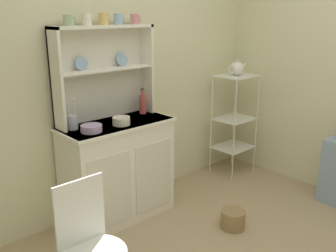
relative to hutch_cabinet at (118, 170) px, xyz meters
The scene contains 16 objects.
wall_back 0.88m from the hutch_cabinet, 46.21° to the left, with size 3.84×0.05×2.50m, color beige.
hutch_cabinet is the anchor object (origin of this frame).
hutch_shelf_unit 0.88m from the hutch_cabinet, 90.00° to the left, with size 0.88×0.18×0.77m.
bakers_rack 1.51m from the hutch_cabinet, ahead, with size 0.41×0.33×1.10m.
wire_chair 1.13m from the hutch_cabinet, 133.06° to the right, with size 0.36×0.36×0.85m.
floor_basket 1.05m from the hutch_cabinet, 53.17° to the right, with size 0.20×0.20×0.15m, color #93754C.
cup_sage_0 1.27m from the hutch_cabinet, 157.43° to the left, with size 0.09×0.08×0.08m.
cup_cream_1 1.25m from the hutch_cabinet, 139.68° to the left, with size 0.09×0.08×0.09m.
cup_gold_2 1.24m from the hutch_cabinet, 87.29° to the left, with size 0.09×0.07×0.09m.
cup_sky_3 1.25m from the hutch_cabinet, 40.09° to the left, with size 0.08×0.07×0.09m.
cup_rose_4 1.28m from the hutch_cabinet, 21.42° to the left, with size 0.08×0.07×0.08m.
bowl_mixing_large 0.53m from the hutch_cabinet, 165.08° to the right, with size 0.16×0.16×0.05m, color #B79ECC.
bowl_floral_medium 0.46m from the hutch_cabinet, 90.00° to the right, with size 0.14×0.14×0.06m, color silver.
jam_bottle 0.62m from the hutch_cabinet, 13.91° to the left, with size 0.06×0.06×0.23m.
utensil_jar 0.59m from the hutch_cabinet, 167.41° to the left, with size 0.08×0.08×0.24m.
porcelain_teapot 1.66m from the hutch_cabinet, ahead, with size 0.23×0.14×0.16m.
Camera 1 is at (-1.90, -1.09, 1.73)m, focal length 39.97 mm.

